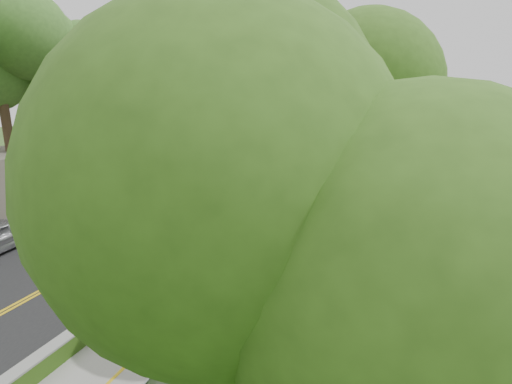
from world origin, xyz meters
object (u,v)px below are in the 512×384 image
person_far (333,168)px  painter_0 (250,216)px  car_2 (136,187)px  streetlight (159,126)px  signpost (163,249)px  construction_barrel (342,179)px  concrete_block (237,275)px

person_far → painter_0: bearing=96.2°
car_2 → painter_0: painter_0 is taller
painter_0 → person_far: (1.80, 15.46, -0.03)m
streetlight → person_far: (13.61, 6.31, -3.81)m
signpost → painter_0: 7.95m
signpost → person_far: (2.10, 23.33, -1.14)m
streetlight → person_far: streetlight is taller
construction_barrel → person_far: person_far is taller
construction_barrel → car_2: 16.23m
car_2 → person_far: 16.94m
construction_barrel → streetlight: bearing=-165.6°
painter_0 → person_far: size_ratio=1.04×
streetlight → painter_0: (11.82, -9.14, -3.78)m
painter_0 → person_far: 15.56m
streetlight → concrete_block: streetlight is taller
painter_0 → person_far: bearing=0.1°
streetlight → construction_barrel: streetlight is taller
signpost → person_far: size_ratio=1.99×
construction_barrel → concrete_block: 19.07m
car_2 → construction_barrel: bearing=29.7°
streetlight → construction_barrel: 15.80m
car_2 → painter_0: size_ratio=3.44×
construction_barrel → person_far: size_ratio=0.58×
construction_barrel → painter_0: 13.28m
construction_barrel → person_far: (-1.15, 2.51, 0.33)m
concrete_block → person_far: size_ratio=0.82×
construction_barrel → car_2: (-13.30, -9.30, 0.31)m
concrete_block → person_far: bearing=90.1°
signpost → construction_barrel: size_ratio=3.46×
construction_barrel → person_far: 2.78m
car_2 → person_far: (12.15, 11.81, 0.02)m
signpost → concrete_block: signpost is taller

